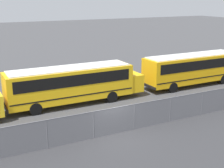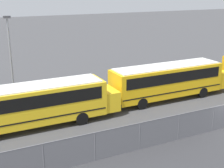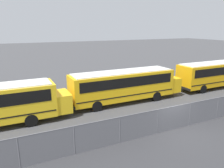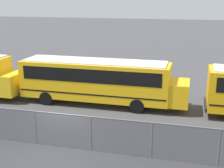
{
  "view_description": "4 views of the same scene",
  "coord_description": "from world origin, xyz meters",
  "views": [
    {
      "loc": [
        -8.9,
        -16.86,
        8.8
      ],
      "look_at": [
        2.8,
        5.78,
        1.65
      ],
      "focal_mm": 50.0,
      "sensor_mm": 36.0,
      "label": 1
    },
    {
      "loc": [
        -16.87,
        -15.0,
        9.79
      ],
      "look_at": [
        -5.84,
        7.37,
        2.07
      ],
      "focal_mm": 50.0,
      "sensor_mm": 36.0,
      "label": 2
    },
    {
      "loc": [
        -10.6,
        -11.36,
        7.41
      ],
      "look_at": [
        -1.61,
        7.18,
        1.99
      ],
      "focal_mm": 35.0,
      "sensor_mm": 36.0,
      "label": 3
    },
    {
      "loc": [
        6.1,
        -13.5,
        7.47
      ],
      "look_at": [
        0.91,
        6.51,
        1.7
      ],
      "focal_mm": 50.0,
      "sensor_mm": 36.0,
      "label": 4
    }
  ],
  "objects": [
    {
      "name": "school_bus_3",
      "position": [
        12.81,
        6.88,
        1.89
      ],
      "size": [
        12.0,
        2.6,
        3.19
      ],
      "color": "#EDA80F",
      "rests_on": "ground_plane"
    },
    {
      "name": "ground_plane",
      "position": [
        0.0,
        0.0,
        0.0
      ],
      "size": [
        200.0,
        200.0,
        0.0
      ],
      "primitive_type": "plane",
      "color": "#424244"
    },
    {
      "name": "school_bus_2",
      "position": [
        -0.23,
        7.0,
        1.89
      ],
      "size": [
        12.0,
        2.6,
        3.19
      ],
      "color": "yellow",
      "rests_on": "ground_plane"
    },
    {
      "name": "fence",
      "position": [
        0.0,
        -0.0,
        0.95
      ],
      "size": [
        75.69,
        0.07,
        1.87
      ],
      "color": "#9EA0A5",
      "rests_on": "ground_plane"
    }
  ]
}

